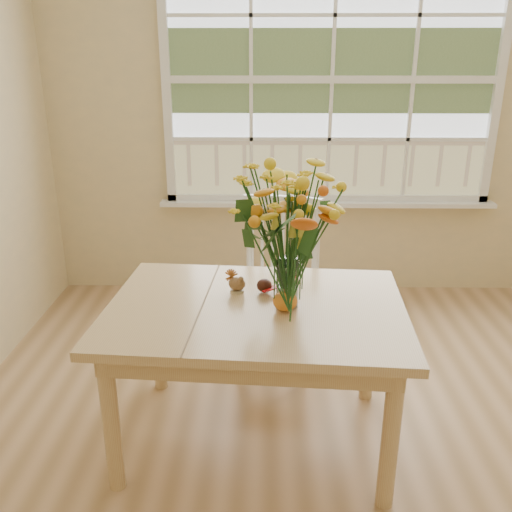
{
  "coord_description": "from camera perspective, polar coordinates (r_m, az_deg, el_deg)",
  "views": [
    {
      "loc": [
        -0.46,
        -1.65,
        1.7
      ],
      "look_at": [
        -0.49,
        0.49,
        0.91
      ],
      "focal_mm": 38.0,
      "sensor_mm": 36.0,
      "label": 1
    }
  ],
  "objects": [
    {
      "name": "pumpkin",
      "position": [
        2.29,
        3.08,
        -4.86
      ],
      "size": [
        0.11,
        0.11,
        0.08
      ],
      "primitive_type": "ellipsoid",
      "color": "orange",
      "rests_on": "dining_table"
    },
    {
      "name": "turkey_figurine",
      "position": [
        2.46,
        -2.02,
        -2.97
      ],
      "size": [
        0.09,
        0.08,
        0.1
      ],
      "rotation": [
        0.0,
        0.0,
        -0.27
      ],
      "color": "#CCB78C",
      "rests_on": "dining_table"
    },
    {
      "name": "windsor_chair",
      "position": [
        3.07,
        2.45,
        -2.04
      ],
      "size": [
        0.51,
        0.5,
        0.95
      ],
      "rotation": [
        0.0,
        0.0,
        -0.2
      ],
      "color": "white",
      "rests_on": "floor"
    },
    {
      "name": "dark_gourd",
      "position": [
        2.46,
        0.88,
        -3.19
      ],
      "size": [
        0.12,
        0.07,
        0.06
      ],
      "color": "#38160F",
      "rests_on": "dining_table"
    },
    {
      "name": "dining_table",
      "position": [
        2.39,
        -0.01,
        -7.18
      ],
      "size": [
        1.34,
        1.0,
        0.69
      ],
      "rotation": [
        0.0,
        0.0,
        -0.07
      ],
      "color": "tan",
      "rests_on": "floor"
    },
    {
      "name": "flower_vase",
      "position": [
        2.23,
        3.44,
        2.25
      ],
      "size": [
        0.45,
        0.45,
        0.53
      ],
      "color": "white",
      "rests_on": "dining_table"
    },
    {
      "name": "window",
      "position": [
        3.9,
        8.0,
        17.65
      ],
      "size": [
        2.42,
        0.12,
        1.74
      ],
      "color": "silver",
      "rests_on": "wall_back"
    },
    {
      "name": "wall_back",
      "position": [
        3.95,
        7.8,
        15.05
      ],
      "size": [
        4.0,
        0.02,
        2.7
      ],
      "primitive_type": "cube",
      "color": "beige",
      "rests_on": "floor"
    }
  ]
}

